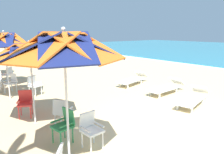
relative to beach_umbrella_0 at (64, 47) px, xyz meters
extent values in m
plane|color=#D3B784|center=(0.34, 2.93, -2.46)|extent=(80.00, 80.00, 0.00)
cylinder|color=silver|center=(0.00, 0.00, -1.30)|extent=(0.05, 0.05, 2.33)
cube|color=orange|center=(0.52, 0.22, 0.03)|extent=(1.29, 1.23, 0.53)
cube|color=navy|center=(0.22, 0.52, 0.03)|extent=(1.23, 1.31, 0.53)
cube|color=orange|center=(-0.22, 0.52, 0.03)|extent=(1.23, 1.29, 0.53)
cube|color=navy|center=(-0.52, 0.22, 0.03)|extent=(1.31, 1.23, 0.53)
cube|color=orange|center=(-0.52, -0.22, 0.03)|extent=(1.29, 1.23, 0.53)
cube|color=navy|center=(-0.22, -0.52, 0.03)|extent=(1.23, 1.31, 0.53)
cube|color=orange|center=(0.22, -0.52, 0.03)|extent=(1.23, 1.29, 0.53)
cube|color=navy|center=(0.52, -0.22, 0.03)|extent=(1.31, 1.23, 0.53)
sphere|color=silver|center=(0.00, 0.00, 0.34)|extent=(0.08, 0.08, 0.08)
cube|color=white|center=(-0.19, 0.72, -2.02)|extent=(0.46, 0.46, 0.05)
cube|color=white|center=(-0.39, 0.71, -1.80)|extent=(0.12, 0.42, 0.40)
cube|color=white|center=(-0.20, 0.92, -1.91)|extent=(0.40, 0.06, 0.03)
cube|color=white|center=(-0.18, 0.52, -1.91)|extent=(0.40, 0.06, 0.03)
cylinder|color=white|center=(-0.02, 0.90, -2.26)|extent=(0.04, 0.04, 0.41)
cylinder|color=white|center=(0.00, 0.55, -2.26)|extent=(0.04, 0.04, 0.41)
cylinder|color=white|center=(-0.37, 0.88, -2.26)|extent=(0.04, 0.04, 0.41)
cylinder|color=white|center=(-0.35, 0.53, -2.26)|extent=(0.04, 0.04, 0.41)
cube|color=#2D8C4C|center=(-0.85, 0.28, -2.02)|extent=(0.50, 0.50, 0.05)
cube|color=#2D8C4C|center=(-0.88, 0.47, -1.80)|extent=(0.43, 0.15, 0.40)
cube|color=#2D8C4C|center=(-0.65, 0.30, -1.91)|extent=(0.09, 0.40, 0.03)
cube|color=#2D8C4C|center=(-1.05, 0.25, -1.91)|extent=(0.09, 0.40, 0.03)
cylinder|color=#2D8C4C|center=(-0.65, 0.13, -2.26)|extent=(0.04, 0.04, 0.41)
cylinder|color=#2D8C4C|center=(-1.00, 0.08, -2.26)|extent=(0.04, 0.04, 0.41)
cylinder|color=#2D8C4C|center=(-0.70, 0.47, -2.26)|extent=(0.04, 0.04, 0.41)
cylinder|color=#2D8C4C|center=(-1.05, 0.43, -2.26)|extent=(0.04, 0.04, 0.41)
cylinder|color=silver|center=(-2.50, 0.17, -1.44)|extent=(0.05, 0.05, 2.05)
cube|color=orange|center=(-1.98, 0.39, -0.28)|extent=(1.33, 1.26, 0.47)
cube|color=navy|center=(-2.29, 0.70, -0.28)|extent=(1.25, 1.34, 0.47)
cube|color=orange|center=(-2.72, 0.70, -0.28)|extent=(1.26, 1.33, 0.47)
cube|color=navy|center=(-3.03, 0.39, -0.28)|extent=(1.34, 1.25, 0.47)
cube|color=orange|center=(-3.03, -0.05, -0.28)|extent=(1.33, 1.26, 0.47)
cube|color=navy|center=(-2.72, -0.36, -0.28)|extent=(1.25, 1.34, 0.47)
cube|color=orange|center=(-2.29, -0.36, -0.28)|extent=(1.26, 1.33, 0.47)
cube|color=navy|center=(-1.98, -0.05, -0.28)|extent=(1.34, 1.25, 0.47)
sphere|color=silver|center=(-2.50, 0.17, 0.00)|extent=(0.08, 0.08, 0.08)
cube|color=white|center=(-1.73, 0.74, -2.02)|extent=(0.62, 0.62, 0.05)
cube|color=white|center=(-1.61, 0.58, -1.80)|extent=(0.39, 0.33, 0.40)
cube|color=white|center=(-1.89, 0.62, -1.91)|extent=(0.28, 0.34, 0.03)
cube|color=white|center=(-1.57, 0.86, -1.91)|extent=(0.28, 0.34, 0.03)
cylinder|color=white|center=(-1.98, 0.77, -2.26)|extent=(0.04, 0.04, 0.41)
cylinder|color=white|center=(-1.70, 0.99, -2.26)|extent=(0.04, 0.04, 0.41)
cylinder|color=white|center=(-1.76, 0.49, -2.26)|extent=(0.04, 0.04, 0.41)
cylinder|color=white|center=(-1.48, 0.71, -2.26)|extent=(0.04, 0.04, 0.41)
cube|color=red|center=(-3.15, 0.10, -2.02)|extent=(0.59, 0.59, 0.05)
cube|color=red|center=(-3.33, 0.18, -1.80)|extent=(0.27, 0.42, 0.40)
cube|color=red|center=(-3.06, 0.28, -1.91)|extent=(0.37, 0.21, 0.03)
cube|color=red|center=(-3.24, -0.08, -1.91)|extent=(0.37, 0.21, 0.03)
cylinder|color=red|center=(-2.91, 0.18, -2.26)|extent=(0.04, 0.04, 0.41)
cylinder|color=red|center=(-3.07, -0.14, -2.26)|extent=(0.04, 0.04, 0.41)
cylinder|color=red|center=(-3.23, 0.33, -2.26)|extent=(0.04, 0.04, 0.41)
cylinder|color=red|center=(-3.39, 0.02, -2.26)|extent=(0.04, 0.04, 0.41)
cylinder|color=silver|center=(-5.56, 0.22, -1.34)|extent=(0.05, 0.05, 2.25)
cube|color=orange|center=(-5.08, 0.42, -0.03)|extent=(1.16, 1.14, 0.57)
cube|color=navy|center=(-5.36, 0.70, -0.03)|extent=(1.12, 1.21, 0.57)
cube|color=orange|center=(-5.76, 0.70, -0.03)|extent=(1.14, 1.16, 0.57)
cube|color=navy|center=(-6.05, 0.42, -0.03)|extent=(1.21, 1.12, 0.57)
cube|color=navy|center=(-5.08, 0.02, -0.03)|extent=(1.21, 1.12, 0.57)
sphere|color=silver|center=(-5.56, 0.22, 0.28)|extent=(0.08, 0.08, 0.08)
cube|color=white|center=(-5.33, 1.21, -2.02)|extent=(0.58, 0.58, 0.05)
cube|color=white|center=(-5.51, 1.13, -1.80)|extent=(0.25, 0.42, 0.40)
cube|color=white|center=(-5.41, 1.39, -1.91)|extent=(0.38, 0.19, 0.03)
cube|color=white|center=(-5.25, 1.02, -1.91)|extent=(0.38, 0.19, 0.03)
cylinder|color=white|center=(-5.23, 1.44, -2.26)|extent=(0.04, 0.04, 0.41)
cylinder|color=white|center=(-5.10, 1.11, -2.26)|extent=(0.04, 0.04, 0.41)
cylinder|color=white|center=(-5.56, 1.30, -2.26)|extent=(0.04, 0.04, 0.41)
cylinder|color=white|center=(-5.42, 0.98, -2.26)|extent=(0.04, 0.04, 0.41)
cube|color=white|center=(-6.48, 0.48, -2.02)|extent=(0.56, 0.56, 0.05)
cube|color=white|center=(-6.54, 0.67, -1.80)|extent=(0.43, 0.23, 0.40)
cube|color=white|center=(-6.29, 0.55, -1.91)|extent=(0.17, 0.39, 0.03)
cube|color=white|center=(-6.66, 0.42, -1.91)|extent=(0.17, 0.39, 0.03)
cylinder|color=white|center=(-6.25, 0.37, -2.26)|extent=(0.04, 0.04, 0.41)
cylinder|color=white|center=(-6.58, 0.26, -2.26)|extent=(0.04, 0.04, 0.41)
cylinder|color=white|center=(-6.37, 0.71, -2.26)|extent=(0.04, 0.04, 0.41)
cylinder|color=white|center=(-6.70, 0.59, -2.26)|extent=(0.04, 0.04, 0.41)
cube|color=orange|center=(-7.51, 0.64, -0.18)|extent=(1.30, 1.25, 0.57)
cube|color=navy|center=(-7.82, 0.95, -0.18)|extent=(1.25, 1.32, 0.57)
cube|color=orange|center=(-8.26, 0.95, -0.18)|extent=(1.25, 1.30, 0.57)
cube|color=white|center=(-8.65, 0.86, -2.02)|extent=(0.62, 0.62, 0.05)
cube|color=white|center=(-8.50, 0.98, -1.80)|extent=(0.33, 0.39, 0.40)
cube|color=white|center=(-8.53, 0.70, -1.91)|extent=(0.34, 0.27, 0.03)
cube|color=white|center=(-8.78, 1.02, -1.91)|extent=(0.34, 0.27, 0.03)
cylinder|color=white|center=(-8.69, 0.61, -2.26)|extent=(0.04, 0.04, 0.41)
cylinder|color=white|center=(-8.90, 0.89, -2.26)|extent=(0.04, 0.04, 0.41)
cylinder|color=white|center=(-8.41, 0.83, -2.26)|extent=(0.04, 0.04, 0.41)
cylinder|color=white|center=(-8.62, 1.11, -2.26)|extent=(0.04, 0.04, 0.41)
cube|color=white|center=(-7.43, 0.30, -1.91)|extent=(0.38, 0.18, 0.03)
cylinder|color=white|center=(-7.27, 0.22, -2.26)|extent=(0.04, 0.04, 0.41)
cylinder|color=white|center=(-7.60, 0.35, -2.26)|extent=(0.04, 0.04, 0.41)
cube|color=white|center=(-0.29, 5.20, -2.21)|extent=(1.00, 1.80, 0.06)
cube|color=white|center=(-0.52, 6.23, -2.02)|extent=(0.70, 0.60, 0.36)
cube|color=white|center=(0.10, 4.63, -2.35)|extent=(0.06, 0.06, 0.22)
cube|color=white|center=(-0.40, 4.52, -2.35)|extent=(0.06, 0.06, 0.22)
cube|color=white|center=(-0.18, 5.88, -2.35)|extent=(0.06, 0.06, 0.22)
cube|color=white|center=(-0.68, 5.77, -2.35)|extent=(0.06, 0.06, 0.22)
cube|color=white|center=(-1.92, 5.71, -2.21)|extent=(0.70, 1.72, 0.06)
cube|color=white|center=(-1.96, 6.77, -2.02)|extent=(0.62, 0.50, 0.36)
cube|color=white|center=(-1.65, 5.08, -2.35)|extent=(0.06, 0.06, 0.22)
cube|color=white|center=(-2.16, 5.07, -2.35)|extent=(0.06, 0.06, 0.22)
cube|color=white|center=(-1.69, 6.36, -2.35)|extent=(0.06, 0.06, 0.22)
cube|color=white|center=(-2.20, 6.34, -2.35)|extent=(0.06, 0.06, 0.22)
cube|color=white|center=(-4.01, 5.68, -2.21)|extent=(0.99, 1.80, 0.06)
cube|color=white|center=(-4.24, 6.72, -2.02)|extent=(0.70, 0.60, 0.36)
cube|color=white|center=(-3.62, 5.12, -2.35)|extent=(0.06, 0.06, 0.22)
cube|color=white|center=(-4.12, 5.01, -2.35)|extent=(0.06, 0.06, 0.22)
cube|color=white|center=(-3.90, 6.36, -2.35)|extent=(0.06, 0.06, 0.22)
cube|color=white|center=(-4.40, 6.25, -2.35)|extent=(0.06, 0.06, 0.22)
camera|label=1|loc=(3.72, -1.87, 0.29)|focal=34.19mm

